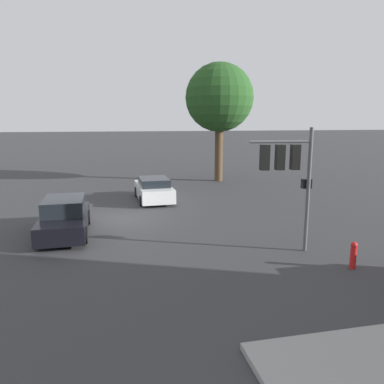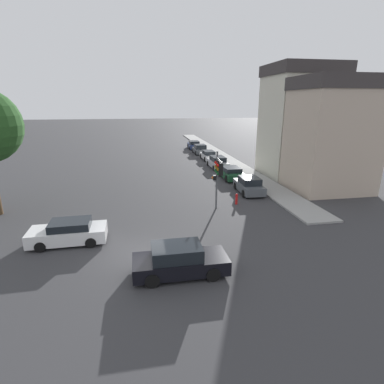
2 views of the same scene
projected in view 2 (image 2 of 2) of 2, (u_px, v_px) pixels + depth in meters
name	position (u px, v px, depth m)	size (l,w,h in m)	color
ground_plane	(142.00, 255.00, 16.65)	(300.00, 300.00, 0.00)	#333335
sidewalk_strip	(217.00, 154.00, 49.15)	(2.76, 60.00, 0.15)	gray
rowhouse_backdrop	(311.00, 127.00, 31.10)	(7.43, 12.99, 12.12)	#BCA893
traffic_signal	(218.00, 171.00, 22.25)	(0.56, 2.44, 4.59)	#515456
crossing_car_0	(179.00, 261.00, 14.56)	(4.63, 2.02, 1.56)	black
crossing_car_1	(69.00, 232.00, 17.87)	(4.47, 2.11, 1.40)	silver
parked_car_0	(249.00, 185.00, 27.92)	(2.09, 4.29, 1.51)	#4C5156
parked_car_1	(231.00, 173.00, 33.13)	(2.13, 4.53, 1.33)	#194728
parked_car_2	(217.00, 162.00, 38.66)	(2.03, 4.83, 1.51)	#B7B7BC
parked_car_3	(208.00, 155.00, 44.24)	(1.88, 4.55, 1.35)	silver
parked_car_4	(200.00, 149.00, 49.48)	(2.10, 4.06, 1.53)	#4C5156
parked_car_5	(194.00, 145.00, 54.82)	(2.15, 4.62, 1.43)	navy
fire_hydrant	(237.00, 199.00, 24.78)	(0.22, 0.22, 0.92)	red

